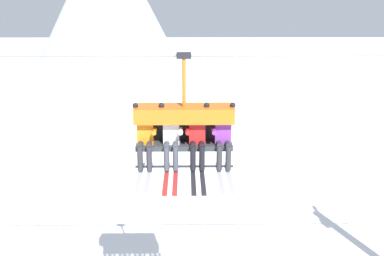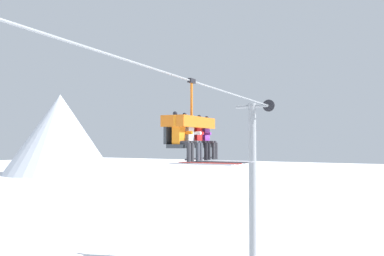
{
  "view_description": "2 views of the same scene",
  "coord_description": "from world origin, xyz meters",
  "px_view_note": "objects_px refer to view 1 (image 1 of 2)",
  "views": [
    {
      "loc": [
        1.15,
        -10.04,
        8.44
      ],
      "look_at": [
        1.28,
        -0.96,
        6.0
      ],
      "focal_mm": 45.0,
      "sensor_mm": 36.0,
      "label": 1
    },
    {
      "loc": [
        -8.05,
        -5.49,
        5.7
      ],
      "look_at": [
        1.06,
        -0.85,
        6.08
      ],
      "focal_mm": 35.0,
      "sensor_mm": 36.0,
      "label": 2
    }
  ],
  "objects_px": {
    "skier_red": "(197,136)",
    "skier_purple": "(223,136)",
    "chairlift_chair": "(184,120)",
    "skier_orange": "(145,137)",
    "skier_white": "(171,136)"
  },
  "relations": [
    {
      "from": "skier_red",
      "to": "skier_purple",
      "type": "bearing_deg",
      "value": 0.0
    },
    {
      "from": "chairlift_chair",
      "to": "skier_red",
      "type": "xyz_separation_m",
      "value": [
        0.26,
        -0.21,
        -0.27
      ]
    },
    {
      "from": "skier_orange",
      "to": "skier_red",
      "type": "relative_size",
      "value": 1.0
    },
    {
      "from": "chairlift_chair",
      "to": "skier_orange",
      "type": "relative_size",
      "value": 1.3
    },
    {
      "from": "skier_red",
      "to": "skier_orange",
      "type": "bearing_deg",
      "value": 180.0
    },
    {
      "from": "skier_white",
      "to": "chairlift_chair",
      "type": "bearing_deg",
      "value": 39.46
    },
    {
      "from": "skier_red",
      "to": "skier_white",
      "type": "bearing_deg",
      "value": 180.0
    },
    {
      "from": "chairlift_chair",
      "to": "skier_red",
      "type": "height_order",
      "value": "chairlift_chair"
    },
    {
      "from": "chairlift_chair",
      "to": "skier_white",
      "type": "xyz_separation_m",
      "value": [
        -0.26,
        -0.21,
        -0.27
      ]
    },
    {
      "from": "skier_red",
      "to": "skier_purple",
      "type": "xyz_separation_m",
      "value": [
        0.51,
        0.0,
        0.0
      ]
    },
    {
      "from": "chairlift_chair",
      "to": "skier_purple",
      "type": "bearing_deg",
      "value": -15.47
    },
    {
      "from": "chairlift_chair",
      "to": "skier_red",
      "type": "bearing_deg",
      "value": -39.46
    },
    {
      "from": "chairlift_chair",
      "to": "skier_orange",
      "type": "height_order",
      "value": "chairlift_chair"
    },
    {
      "from": "skier_purple",
      "to": "chairlift_chair",
      "type": "bearing_deg",
      "value": 164.53
    },
    {
      "from": "skier_white",
      "to": "skier_purple",
      "type": "distance_m",
      "value": 1.03
    }
  ]
}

